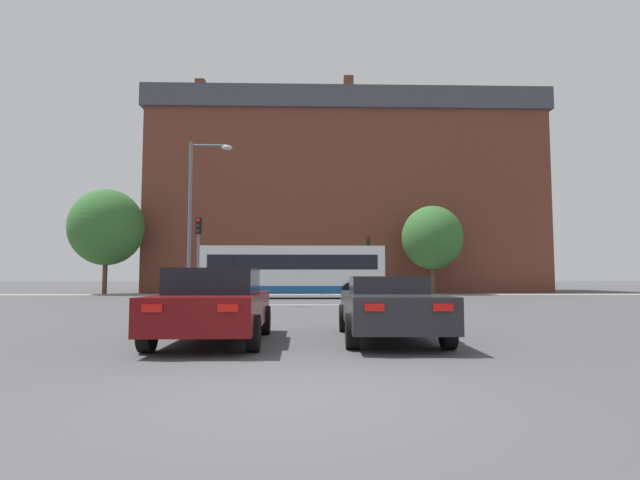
% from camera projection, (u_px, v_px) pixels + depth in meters
% --- Properties ---
extents(ground_plane, '(400.00, 400.00, 0.00)m').
position_uv_depth(ground_plane, '(294.00, 398.00, 5.25)').
color(ground_plane, '#474749').
extents(stop_line_strip, '(7.64, 0.30, 0.01)m').
position_uv_depth(stop_line_strip, '(304.00, 305.00, 23.53)').
color(stop_line_strip, silver).
rests_on(stop_line_strip, ground_plane).
extents(far_pavement, '(68.49, 2.50, 0.01)m').
position_uv_depth(far_pavement, '(305.00, 295.00, 38.15)').
color(far_pavement, gray).
rests_on(far_pavement, ground_plane).
extents(brick_civic_building, '(35.71, 13.45, 20.24)m').
position_uv_depth(brick_civic_building, '(343.00, 199.00, 48.87)').
color(brick_civic_building, brown).
rests_on(brick_civic_building, ground_plane).
extents(car_saloon_left, '(2.06, 4.42, 1.45)m').
position_uv_depth(car_saloon_left, '(215.00, 304.00, 9.90)').
color(car_saloon_left, '#600C0F').
rests_on(car_saloon_left, ground_plane).
extents(car_roadster_right, '(2.03, 4.83, 1.30)m').
position_uv_depth(car_roadster_right, '(388.00, 306.00, 10.40)').
color(car_roadster_right, '#232328').
rests_on(car_roadster_right, ground_plane).
extents(bus_crossing_lead, '(11.24, 2.70, 3.23)m').
position_uv_depth(bus_crossing_lead, '(293.00, 271.00, 31.34)').
color(bus_crossing_lead, silver).
rests_on(bus_crossing_lead, ground_plane).
extents(traffic_light_far_right, '(0.26, 0.31, 4.51)m').
position_uv_depth(traffic_light_far_right, '(368.00, 255.00, 37.82)').
color(traffic_light_far_right, slate).
rests_on(traffic_light_far_right, ground_plane).
extents(traffic_light_near_left, '(0.26, 0.31, 4.21)m').
position_uv_depth(traffic_light_near_left, '(198.00, 246.00, 24.34)').
color(traffic_light_near_left, slate).
rests_on(traffic_light_near_left, ground_plane).
extents(street_lamp_junction, '(1.99, 0.36, 7.58)m').
position_uv_depth(street_lamp_junction, '(197.00, 206.00, 22.94)').
color(street_lamp_junction, slate).
rests_on(street_lamp_junction, ground_plane).
extents(pedestrian_waiting, '(0.45, 0.35, 1.77)m').
position_uv_depth(pedestrian_waiting, '(186.00, 281.00, 38.43)').
color(pedestrian_waiting, brown).
rests_on(pedestrian_waiting, ground_plane).
extents(pedestrian_walking_east, '(0.24, 0.40, 1.67)m').
position_uv_depth(pedestrian_walking_east, '(322.00, 282.00, 37.98)').
color(pedestrian_walking_east, '#333851').
rests_on(pedestrian_walking_east, ground_plane).
extents(pedestrian_walking_west, '(0.45, 0.35, 1.62)m').
position_uv_depth(pedestrian_walking_west, '(193.00, 282.00, 37.65)').
color(pedestrian_walking_west, brown).
rests_on(pedestrian_walking_west, ground_plane).
extents(tree_by_building, '(5.73, 5.73, 8.28)m').
position_uv_depth(tree_by_building, '(106.00, 227.00, 39.27)').
color(tree_by_building, '#4C3823').
rests_on(tree_by_building, ground_plane).
extents(tree_kerbside, '(4.75, 4.75, 6.94)m').
position_uv_depth(tree_kerbside, '(432.00, 238.00, 39.17)').
color(tree_kerbside, '#4C3823').
rests_on(tree_kerbside, ground_plane).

